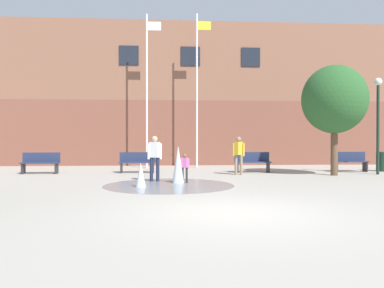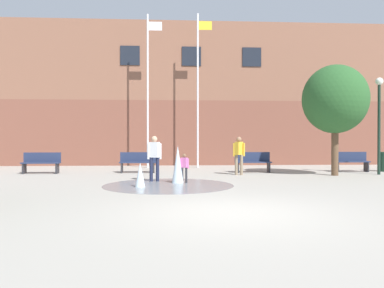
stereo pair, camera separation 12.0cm
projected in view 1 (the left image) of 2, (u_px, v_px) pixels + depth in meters
The scene contains 15 objects.
ground_plane at pixel (234, 212), 7.45m from camera, with size 100.00×100.00×0.00m, color #9E998E.
library_building at pixel (188, 99), 24.47m from camera, with size 36.00×6.05×8.33m.
splash_fountain at pixel (169, 173), 12.17m from camera, with size 4.18×4.18×1.26m.
park_bench_far_left at pixel (40, 163), 16.14m from camera, with size 1.60×0.44×0.91m.
park_bench_under_left_flagpole at pixel (137, 162), 16.58m from camera, with size 1.60×0.44×0.91m.
park_bench_center at pixel (252, 162), 16.77m from camera, with size 1.60×0.44×0.91m.
park_bench_far_right at pixel (350, 161), 17.22m from camera, with size 1.60×0.44×0.91m.
adult_in_red at pixel (155, 155), 13.09m from camera, with size 0.50×0.33×1.59m.
child_running at pixel (185, 166), 12.63m from camera, with size 0.31×0.22×0.99m.
adult_near_bench at pixel (239, 152), 15.56m from camera, with size 0.50×0.38×1.59m.
flagpole_left at pixel (147, 86), 19.59m from camera, with size 0.80×0.10×8.06m.
flagpole_right at pixel (197, 86), 19.76m from camera, with size 0.80×0.10×8.14m.
lamp_post_right_lane at pixel (378, 112), 15.78m from camera, with size 0.32×0.32×4.08m.
trash_can at pixel (383, 162), 17.44m from camera, with size 0.56×0.56×0.90m, color #193323.
street_tree_near_building at pixel (334, 100), 15.32m from camera, with size 2.63×2.63×4.53m.
Camera 1 is at (-1.32, -7.37, 1.44)m, focal length 35.00 mm.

